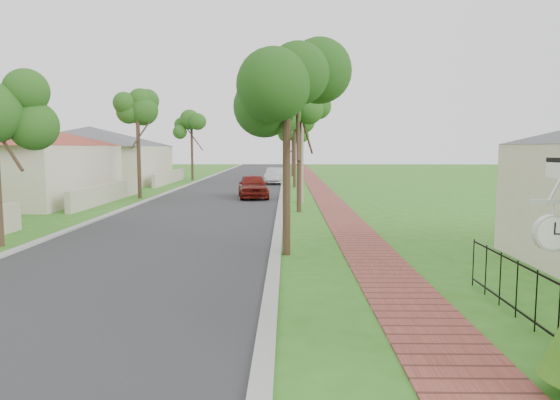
% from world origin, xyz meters
% --- Properties ---
extents(ground, '(160.00, 160.00, 0.00)m').
position_xyz_m(ground, '(0.00, 0.00, 0.00)').
color(ground, '#31721B').
rests_on(ground, ground).
extents(road, '(7.00, 120.00, 0.02)m').
position_xyz_m(road, '(-3.00, 20.00, 0.00)').
color(road, '#28282B').
rests_on(road, ground).
extents(kerb_right, '(0.30, 120.00, 0.10)m').
position_xyz_m(kerb_right, '(0.65, 20.00, 0.00)').
color(kerb_right, '#9E9E99').
rests_on(kerb_right, ground).
extents(kerb_left, '(0.30, 120.00, 0.10)m').
position_xyz_m(kerb_left, '(-6.65, 20.00, 0.00)').
color(kerb_left, '#9E9E99').
rests_on(kerb_left, ground).
extents(sidewalk, '(1.50, 120.00, 0.03)m').
position_xyz_m(sidewalk, '(3.25, 20.00, 0.00)').
color(sidewalk, '#974C3C').
rests_on(sidewalk, ground).
extents(street_trees, '(10.70, 37.65, 5.89)m').
position_xyz_m(street_trees, '(-2.87, 26.84, 4.54)').
color(street_trees, '#382619').
rests_on(street_trees, ground).
extents(far_house_grey, '(15.56, 15.56, 4.60)m').
position_xyz_m(far_house_grey, '(-14.97, 34.00, 2.34)').
color(far_house_grey, beige).
rests_on(far_house_grey, ground).
extents(parked_car_red, '(2.13, 4.24, 1.39)m').
position_xyz_m(parked_car_red, '(-1.00, 22.20, 0.69)').
color(parked_car_red, maroon).
rests_on(parked_car_red, ground).
extents(parked_car_white, '(1.69, 3.95, 1.27)m').
position_xyz_m(parked_car_white, '(0.02, 33.45, 0.63)').
color(parked_car_white, silver).
rests_on(parked_car_white, ground).
extents(near_tree, '(2.19, 2.19, 5.62)m').
position_xyz_m(near_tree, '(0.95, 7.00, 4.48)').
color(near_tree, '#382619').
rests_on(near_tree, ground).
extents(utility_pole, '(1.20, 0.24, 8.17)m').
position_xyz_m(utility_pole, '(1.71, 19.79, 4.14)').
color(utility_pole, gray).
rests_on(utility_pole, ground).
extents(station_clock, '(0.72, 0.13, 0.61)m').
position_xyz_m(station_clock, '(4.06, -0.60, 1.95)').
color(station_clock, silver).
rests_on(station_clock, ground).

